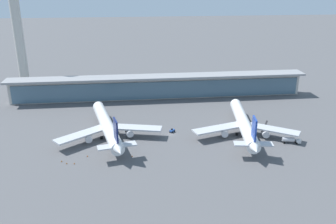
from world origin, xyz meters
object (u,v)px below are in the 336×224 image
(service_truck_near_nose_blue, at_px, (265,127))
(service_truck_mid_apron_white, at_px, (290,140))
(control_tower, at_px, (17,26))
(safety_cone_charlie, at_px, (62,161))
(safety_cone_alpha, at_px, (67,163))
(airliner_left_stand, at_px, (107,126))
(safety_cone_bravo, at_px, (132,156))
(service_truck_under_wing_blue, at_px, (172,131))
(safety_cone_delta, at_px, (87,156))
(safety_cone_echo, at_px, (74,163))
(airliner_centre_stand, at_px, (244,124))

(service_truck_near_nose_blue, bearing_deg, service_truck_mid_apron_white, -75.24)
(control_tower, distance_m, safety_cone_charlie, 125.31)
(service_truck_mid_apron_white, relative_size, safety_cone_alpha, 12.69)
(control_tower, relative_size, safety_cone_alpha, 115.69)
(airliner_left_stand, relative_size, safety_cone_bravo, 96.27)
(service_truck_under_wing_blue, relative_size, control_tower, 0.04)
(safety_cone_alpha, bearing_deg, safety_cone_charlie, 139.63)
(safety_cone_delta, relative_size, safety_cone_echo, 1.00)
(safety_cone_alpha, bearing_deg, service_truck_mid_apron_white, 4.74)
(airliner_left_stand, distance_m, safety_cone_bravo, 25.77)
(service_truck_near_nose_blue, distance_m, service_truck_under_wing_blue, 48.85)
(control_tower, relative_size, safety_cone_echo, 115.69)
(control_tower, bearing_deg, safety_cone_delta, -64.08)
(service_truck_near_nose_blue, xyz_separation_m, safety_cone_charlie, (-99.60, -25.57, -0.49))
(service_truck_near_nose_blue, bearing_deg, control_tower, 149.08)
(safety_cone_charlie, bearing_deg, service_truck_near_nose_blue, 14.40)
(safety_cone_charlie, bearing_deg, safety_cone_alpha, -40.37)
(service_truck_under_wing_blue, distance_m, safety_cone_delta, 46.02)
(service_truck_mid_apron_white, distance_m, safety_cone_alpha, 102.57)
(service_truck_near_nose_blue, relative_size, safety_cone_charlie, 9.21)
(control_tower, bearing_deg, airliner_centre_stand, -35.61)
(airliner_centre_stand, relative_size, control_tower, 0.84)
(safety_cone_alpha, bearing_deg, safety_cone_delta, 34.87)
(airliner_left_stand, distance_m, service_truck_under_wing_blue, 32.62)
(safety_cone_alpha, bearing_deg, airliner_left_stand, 58.15)
(safety_cone_charlie, distance_m, safety_cone_delta, 11.04)
(service_truck_under_wing_blue, xyz_separation_m, safety_cone_alpha, (-48.30, -27.83, -0.56))
(safety_cone_alpha, height_order, safety_cone_charlie, same)
(safety_cone_bravo, distance_m, safety_cone_delta, 19.58)
(airliner_centre_stand, bearing_deg, safety_cone_charlie, -167.47)
(service_truck_mid_apron_white, relative_size, safety_cone_bravo, 12.69)
(service_truck_under_wing_blue, height_order, safety_cone_alpha, service_truck_under_wing_blue)
(service_truck_under_wing_blue, bearing_deg, safety_cone_echo, -147.83)
(safety_cone_alpha, xyz_separation_m, safety_cone_delta, (8.02, 5.59, 0.00))
(service_truck_under_wing_blue, distance_m, safety_cone_alpha, 55.75)
(airliner_left_stand, relative_size, service_truck_mid_apron_white, 7.59)
(airliner_centre_stand, bearing_deg, service_truck_near_nose_blue, 25.11)
(service_truck_near_nose_blue, relative_size, control_tower, 0.08)
(airliner_left_stand, bearing_deg, service_truck_near_nose_blue, 1.23)
(service_truck_under_wing_blue, height_order, safety_cone_delta, service_truck_under_wing_blue)
(service_truck_near_nose_blue, height_order, safety_cone_charlie, service_truck_near_nose_blue)
(airliner_left_stand, height_order, service_truck_under_wing_blue, airliner_left_stand)
(service_truck_mid_apron_white, bearing_deg, airliner_left_stand, 168.55)
(safety_cone_charlie, bearing_deg, service_truck_under_wing_blue, 26.91)
(service_truck_mid_apron_white, xyz_separation_m, safety_cone_alpha, (-102.21, -8.48, -1.39))
(airliner_centre_stand, height_order, safety_cone_bravo, airliner_centre_stand)
(safety_cone_charlie, relative_size, safety_cone_delta, 1.00)
(airliner_left_stand, height_order, safety_cone_charlie, airliner_left_stand)
(airliner_left_stand, relative_size, safety_cone_echo, 96.27)
(service_truck_near_nose_blue, distance_m, safety_cone_echo, 98.08)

